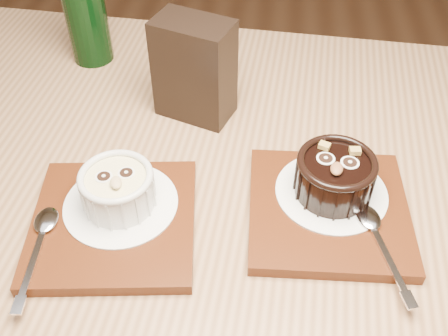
% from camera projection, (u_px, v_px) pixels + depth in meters
% --- Properties ---
extents(table, '(1.25, 0.88, 0.75)m').
position_uv_depth(table, '(229.00, 249.00, 0.68)').
color(table, brown).
rests_on(table, ground).
extents(tray_left, '(0.20, 0.20, 0.01)m').
position_uv_depth(tray_left, '(114.00, 223.00, 0.59)').
color(tray_left, '#4D200C').
rests_on(tray_left, table).
extents(doily_left, '(0.13, 0.13, 0.00)m').
position_uv_depth(doily_left, '(121.00, 204.00, 0.60)').
color(doily_left, white).
rests_on(doily_left, tray_left).
extents(ramekin_white, '(0.08, 0.08, 0.05)m').
position_uv_depth(ramekin_white, '(118.00, 188.00, 0.58)').
color(ramekin_white, silver).
rests_on(ramekin_white, doily_left).
extents(spoon_left, '(0.04, 0.14, 0.01)m').
position_uv_depth(spoon_left, '(38.00, 246.00, 0.55)').
color(spoon_left, white).
rests_on(spoon_left, tray_left).
extents(tray_right, '(0.19, 0.19, 0.01)m').
position_uv_depth(tray_right, '(328.00, 210.00, 0.60)').
color(tray_right, '#4D200C').
rests_on(tray_right, table).
extents(doily_right, '(0.13, 0.13, 0.00)m').
position_uv_depth(doily_right, '(331.00, 192.00, 0.61)').
color(doily_right, white).
rests_on(doily_right, tray_right).
extents(ramekin_dark, '(0.09, 0.09, 0.05)m').
position_uv_depth(ramekin_dark, '(335.00, 174.00, 0.59)').
color(ramekin_dark, black).
rests_on(ramekin_dark, doily_right).
extents(spoon_right, '(0.06, 0.14, 0.01)m').
position_uv_depth(spoon_right, '(381.00, 242.00, 0.55)').
color(spoon_right, white).
rests_on(spoon_right, tray_right).
extents(condiment_stand, '(0.11, 0.09, 0.14)m').
position_uv_depth(condiment_stand, '(194.00, 70.00, 0.69)').
color(condiment_stand, black).
rests_on(condiment_stand, table).
extents(green_bottle, '(0.06, 0.06, 0.23)m').
position_uv_depth(green_bottle, '(84.00, 5.00, 0.78)').
color(green_bottle, black).
rests_on(green_bottle, table).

